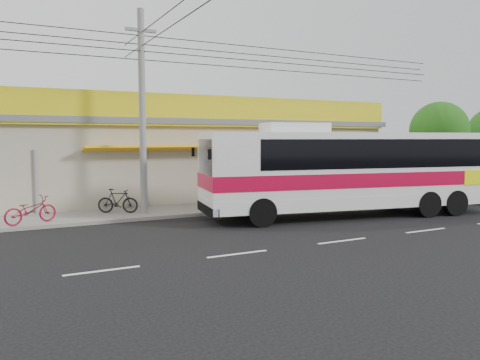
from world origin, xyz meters
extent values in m
plane|color=black|center=(0.00, 0.00, 0.00)|extent=(120.00, 120.00, 0.00)
cube|color=slate|center=(0.00, 6.00, 0.07)|extent=(30.00, 3.20, 0.15)
cube|color=#A39B83|center=(0.00, 11.60, 2.10)|extent=(22.00, 8.00, 4.20)
cube|color=#53555A|center=(0.00, 11.60, 4.35)|extent=(22.60, 8.60, 0.30)
cube|color=#D5C712|center=(0.00, 7.48, 4.90)|extent=(22.00, 0.24, 1.60)
cube|color=red|center=(-2.00, 7.45, 4.90)|extent=(9.00, 0.10, 1.20)
cube|color=#126920|center=(6.50, 7.45, 4.90)|extent=(2.40, 0.10, 1.10)
cube|color=navy|center=(9.20, 7.45, 4.90)|extent=(2.20, 0.10, 1.10)
cube|color=red|center=(-9.00, 7.45, 4.90)|extent=(3.00, 0.10, 1.10)
cube|color=#F6AF0D|center=(-2.00, 7.30, 3.00)|extent=(10.00, 1.20, 0.37)
cube|color=silver|center=(3.64, 1.41, 2.12)|extent=(13.68, 5.03, 3.24)
cube|color=#B0072B|center=(3.64, 1.41, 1.73)|extent=(13.73, 5.08, 0.61)
cube|color=#ECF60C|center=(9.36, 0.42, 1.73)|extent=(2.25, 3.11, 0.67)
cube|color=black|center=(4.41, 1.27, 2.85)|extent=(11.49, 4.69, 1.23)
cube|color=black|center=(-2.87, 2.53, 2.62)|extent=(0.59, 2.45, 1.68)
cube|color=silver|center=(0.89, 1.88, 3.94)|extent=(2.91, 2.00, 0.40)
cylinder|color=black|center=(-1.20, 0.96, 0.58)|extent=(1.21, 0.55, 1.16)
cylinder|color=black|center=(-0.77, 3.45, 0.58)|extent=(1.21, 0.55, 1.16)
cylinder|color=black|center=(7.94, -0.62, 0.58)|extent=(1.21, 0.55, 1.16)
cylinder|color=black|center=(8.37, 1.87, 0.58)|extent=(1.21, 0.55, 1.16)
imported|color=maroon|center=(-9.36, 4.96, 0.69)|extent=(2.18, 1.46, 1.08)
imported|color=black|center=(-5.73, 6.06, 0.70)|extent=(1.84, 1.33, 1.09)
cylinder|color=slate|center=(-4.72, 5.40, 4.52)|extent=(0.29, 0.29, 9.05)
cube|color=slate|center=(-4.72, 5.40, 8.14)|extent=(1.36, 0.14, 0.14)
cylinder|color=#352015|center=(13.15, 4.80, 1.44)|extent=(0.32, 0.32, 2.88)
sphere|color=#15450E|center=(13.15, 4.80, 3.96)|extent=(3.42, 3.42, 3.42)
sphere|color=#15450E|center=(13.69, 4.53, 3.42)|extent=(2.16, 2.16, 2.16)
camera|label=1|loc=(-10.19, -14.94, 3.51)|focal=35.00mm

